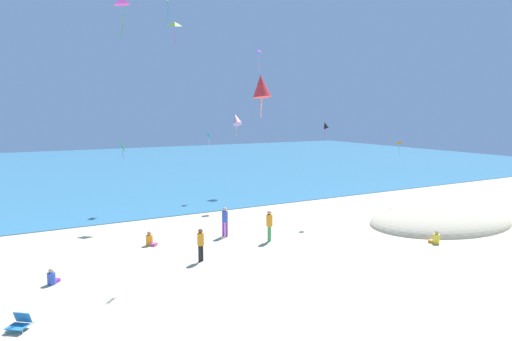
{
  "coord_description": "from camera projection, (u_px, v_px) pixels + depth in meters",
  "views": [
    {
      "loc": [
        -10.34,
        -10.46,
        7.05
      ],
      "look_at": [
        0.0,
        8.06,
        4.3
      ],
      "focal_mm": 31.62,
      "sensor_mm": 36.0,
      "label": 1
    }
  ],
  "objects": [
    {
      "name": "person_0",
      "position": [
        436.0,
        239.0,
        24.31
      ],
      "size": [
        0.44,
        0.63,
        0.72
      ],
      "rotation": [
        0.0,
        0.0,
        1.84
      ],
      "color": "yellow",
      "rests_on": "ground_plane"
    },
    {
      "name": "kite_teal",
      "position": [
        209.0,
        136.0,
        36.22
      ],
      "size": [
        0.26,
        0.64,
        1.49
      ],
      "rotation": [
        0.0,
        0.0,
        4.93
      ],
      "color": "#1EADAD"
    },
    {
      "name": "person_1",
      "position": [
        225.0,
        220.0,
        25.61
      ],
      "size": [
        0.48,
        0.48,
        1.69
      ],
      "rotation": [
        0.0,
        0.0,
        0.77
      ],
      "color": "purple",
      "rests_on": "ground_plane"
    },
    {
      "name": "ocean_water",
      "position": [
        100.0,
        168.0,
        56.91
      ],
      "size": [
        120.0,
        60.0,
        0.05
      ],
      "primitive_type": "cube",
      "color": "teal",
      "rests_on": "ground_plane"
    },
    {
      "name": "person_2",
      "position": [
        201.0,
        243.0,
        21.3
      ],
      "size": [
        0.44,
        0.44,
        1.6
      ],
      "rotation": [
        0.0,
        0.0,
        2.14
      ],
      "color": "black",
      "rests_on": "ground_plane"
    },
    {
      "name": "beach_chair_near_camera",
      "position": [
        20.0,
        323.0,
        14.68
      ],
      "size": [
        0.84,
        0.84,
        0.54
      ],
      "rotation": [
        0.0,
        0.0,
        4.03
      ],
      "color": "#2370B2",
      "rests_on": "ground_plane"
    },
    {
      "name": "dune_mound",
      "position": [
        440.0,
        222.0,
        28.97
      ],
      "size": [
        10.17,
        7.12,
        2.15
      ],
      "primitive_type": "ellipsoid",
      "color": "beige",
      "rests_on": "ground_plane"
    },
    {
      "name": "kite_green",
      "position": [
        123.0,
        147.0,
        31.81
      ],
      "size": [
        0.28,
        0.77,
        1.25
      ],
      "rotation": [
        0.0,
        0.0,
        1.19
      ],
      "color": "green"
    },
    {
      "name": "kite_orange",
      "position": [
        399.0,
        143.0,
        31.69
      ],
      "size": [
        0.46,
        0.52,
        0.93
      ],
      "rotation": [
        0.0,
        0.0,
        1.92
      ],
      "color": "orange"
    },
    {
      "name": "person_3",
      "position": [
        52.0,
        278.0,
        18.56
      ],
      "size": [
        0.59,
        0.59,
        0.69
      ],
      "rotation": [
        0.0,
        0.0,
        0.79
      ],
      "color": "blue",
      "rests_on": "ground_plane"
    },
    {
      "name": "kite_red",
      "position": [
        261.0,
        86.0,
        10.49
      ],
      "size": [
        0.55,
        0.59,
        1.01
      ],
      "rotation": [
        0.0,
        0.0,
        3.42
      ],
      "color": "red"
    },
    {
      "name": "person_5",
      "position": [
        269.0,
        224.0,
        24.61
      ],
      "size": [
        0.49,
        0.49,
        1.73
      ],
      "rotation": [
        0.0,
        0.0,
        2.36
      ],
      "color": "green",
      "rests_on": "ground_plane"
    },
    {
      "name": "kite_magenta",
      "position": [
        121.0,
        2.0,
        18.51
      ],
      "size": [
        0.79,
        0.86,
        1.59
      ],
      "rotation": [
        0.0,
        0.0,
        2.09
      ],
      "color": "#DB3DA8"
    },
    {
      "name": "kite_lime",
      "position": [
        175.0,
        24.0,
        31.3
      ],
      "size": [
        0.88,
        0.77,
        1.63
      ],
      "rotation": [
        0.0,
        0.0,
        5.96
      ],
      "color": "#99DB33"
    },
    {
      "name": "kite_purple",
      "position": [
        259.0,
        51.0,
        36.05
      ],
      "size": [
        0.77,
        0.77,
        1.69
      ],
      "rotation": [
        0.0,
        0.0,
        0.76
      ],
      "color": "purple"
    },
    {
      "name": "kite_pink",
      "position": [
        236.0,
        119.0,
        38.72
      ],
      "size": [
        0.83,
        1.21,
        2.07
      ],
      "rotation": [
        0.0,
        0.0,
        3.15
      ],
      "color": "pink"
    },
    {
      "name": "person_4",
      "position": [
        150.0,
        240.0,
        23.96
      ],
      "size": [
        0.64,
        0.67,
        0.76
      ],
      "rotation": [
        0.0,
        0.0,
        5.42
      ],
      "color": "orange",
      "rests_on": "ground_plane"
    },
    {
      "name": "kite_black",
      "position": [
        325.0,
        125.0,
        29.37
      ],
      "size": [
        0.58,
        0.57,
        1.08
      ],
      "rotation": [
        0.0,
        0.0,
        0.88
      ],
      "color": "black"
    },
    {
      "name": "ground_plane",
      "position": [
        238.0,
        247.0,
        23.63
      ],
      "size": [
        120.0,
        120.0,
        0.0
      ],
      "primitive_type": "plane",
      "color": "beige"
    }
  ]
}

